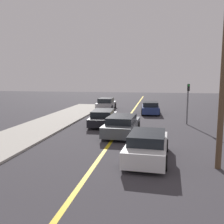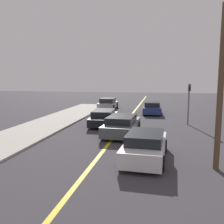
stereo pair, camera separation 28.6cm
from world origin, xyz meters
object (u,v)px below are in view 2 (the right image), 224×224
at_px(car_far_distant, 104,117).
at_px(utility_pole, 220,89).
at_px(car_near_right_lane, 145,146).
at_px(car_parked_left_lot, 152,108).
at_px(car_oncoming_far, 108,104).
at_px(car_ahead_center, 122,125).
at_px(traffic_light, 189,99).

distance_m(car_far_distant, utility_pole, 11.26).
bearing_deg(car_near_right_lane, car_far_distant, 118.59).
height_order(car_parked_left_lot, car_oncoming_far, car_oncoming_far).
xyz_separation_m(car_parked_left_lot, car_oncoming_far, (-5.28, 3.00, 0.02)).
bearing_deg(car_parked_left_lot, car_oncoming_far, 147.82).
relative_size(car_ahead_center, traffic_light, 1.45).
xyz_separation_m(car_near_right_lane, car_oncoming_far, (-5.51, 17.53, -0.01)).
bearing_deg(utility_pole, car_parked_left_lot, 101.86).
height_order(car_ahead_center, traffic_light, traffic_light).
bearing_deg(traffic_light, car_ahead_center, -136.78).
height_order(car_far_distant, traffic_light, traffic_light).
height_order(car_ahead_center, car_oncoming_far, car_oncoming_far).
bearing_deg(car_ahead_center, utility_pole, -45.76).
bearing_deg(car_parked_left_lot, car_ahead_center, -101.97).
distance_m(car_near_right_lane, car_oncoming_far, 18.38).
bearing_deg(car_parked_left_lot, utility_pole, -80.73).
bearing_deg(car_far_distant, car_parked_left_lot, 58.54).
xyz_separation_m(car_near_right_lane, utility_pole, (2.97, -0.69, 2.67)).
bearing_deg(utility_pole, car_ahead_center, 131.29).
height_order(car_parked_left_lot, utility_pole, utility_pole).
bearing_deg(car_oncoming_far, car_ahead_center, -74.05).
relative_size(car_near_right_lane, utility_pole, 0.67).
height_order(car_far_distant, car_oncoming_far, car_oncoming_far).
bearing_deg(car_far_distant, car_near_right_lane, -67.75).
distance_m(car_near_right_lane, car_ahead_center, 5.13).
distance_m(car_oncoming_far, traffic_light, 11.89).
distance_m(car_near_right_lane, car_far_distant, 8.76).
bearing_deg(car_oncoming_far, car_near_right_lane, -72.66).
bearing_deg(traffic_light, utility_pole, -89.15).
relative_size(car_parked_left_lot, utility_pole, 0.60).
bearing_deg(car_oncoming_far, car_far_distant, -79.94).
height_order(car_near_right_lane, car_parked_left_lot, car_near_right_lane).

